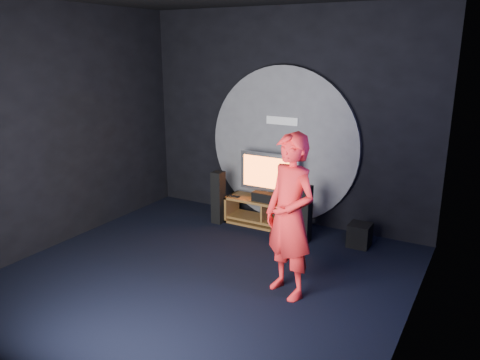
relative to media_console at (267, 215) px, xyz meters
name	(u,v)px	position (x,y,z in m)	size (l,w,h in m)	color
floor	(202,278)	(0.08, -2.05, -0.20)	(5.00, 5.00, 0.00)	black
back_wall	(285,118)	(0.08, 0.45, 1.55)	(5.00, 0.04, 3.50)	black
front_wall	(8,204)	(0.08, -4.55, 1.55)	(5.00, 0.04, 3.50)	black
left_wall	(55,128)	(-2.42, -2.05, 1.55)	(0.04, 5.00, 3.50)	black
right_wall	(419,172)	(2.58, -2.05, 1.55)	(0.04, 5.00, 3.50)	black
wall_disc_panel	(283,145)	(0.08, 0.39, 1.11)	(2.60, 0.11, 2.60)	#515156
media_console	(267,215)	(0.00, 0.00, 0.00)	(1.37, 0.45, 0.45)	brown
tv	(269,174)	(-0.01, 0.07, 0.68)	(1.02, 0.22, 0.77)	#ADADB4
center_speaker	(264,197)	(-0.01, -0.09, 0.33)	(0.40, 0.15, 0.15)	black
remote	(234,196)	(-0.55, -0.12, 0.27)	(0.18, 0.05, 0.02)	black
tower_speaker_left	(218,197)	(-0.79, -0.26, 0.25)	(0.18, 0.20, 0.89)	black
tower_speaker_right	(305,214)	(0.78, -0.30, 0.25)	(0.18, 0.20, 0.89)	black
subwoofer	(360,235)	(1.57, -0.06, -0.02)	(0.32, 0.32, 0.35)	black
player	(290,217)	(1.20, -1.85, 0.79)	(0.72, 0.47, 1.97)	red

